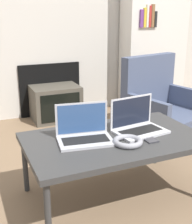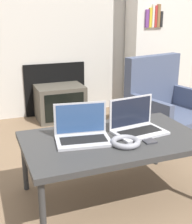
% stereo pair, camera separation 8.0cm
% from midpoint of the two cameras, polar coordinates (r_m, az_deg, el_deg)
% --- Properties ---
extents(ground_plane, '(14.00, 14.00, 0.00)m').
position_cam_midpoint_polar(ground_plane, '(2.07, 4.45, -17.58)').
color(ground_plane, '#7A6047').
extents(wall_back, '(7.00, 0.08, 2.60)m').
position_cam_midpoint_polar(wall_back, '(3.68, -11.30, 19.04)').
color(wall_back, beige).
rests_on(wall_back, ground_plane).
extents(table, '(1.14, 0.68, 0.43)m').
position_cam_midpoint_polar(table, '(2.02, 2.24, -5.58)').
color(table, '#333333').
rests_on(table, ground_plane).
extents(laptop_left, '(0.37, 0.27, 0.23)m').
position_cam_midpoint_polar(laptop_left, '(1.96, -3.38, -3.74)').
color(laptop_left, '#B2B2B7').
rests_on(laptop_left, table).
extents(laptop_right, '(0.36, 0.26, 0.23)m').
position_cam_midpoint_polar(laptop_right, '(2.11, 6.44, -2.19)').
color(laptop_right, silver).
rests_on(laptop_right, table).
extents(headphones, '(0.18, 0.18, 0.04)m').
position_cam_midpoint_polar(headphones, '(1.91, 4.63, -5.40)').
color(headphones, gray).
rests_on(headphones, table).
extents(phone, '(0.07, 0.15, 0.01)m').
position_cam_midpoint_polar(phone, '(2.01, 8.36, -4.79)').
color(phone, '#333338').
rests_on(phone, table).
extents(tv, '(0.54, 0.40, 0.39)m').
position_cam_midpoint_polar(tv, '(3.61, -8.03, 1.65)').
color(tv, '#4C473D').
rests_on(tv, ground_plane).
extents(armchair, '(0.81, 0.77, 0.78)m').
position_cam_midpoint_polar(armchair, '(3.19, 10.68, 2.37)').
color(armchair, '#47516B').
rests_on(armchair, ground_plane).
extents(bookshelf, '(0.81, 0.32, 1.85)m').
position_cam_midpoint_polar(bookshelf, '(4.05, 9.95, 13.87)').
color(bookshelf, silver).
rests_on(bookshelf, ground_plane).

